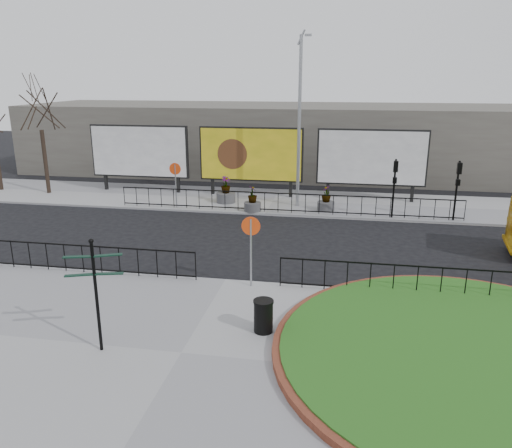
% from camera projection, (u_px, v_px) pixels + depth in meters
% --- Properties ---
extents(ground, '(90.00, 90.00, 0.00)m').
position_uv_depth(ground, '(226.00, 282.00, 17.80)').
color(ground, black).
rests_on(ground, ground).
extents(pavement_near, '(30.00, 10.00, 0.12)m').
position_uv_depth(pavement_near, '(181.00, 355.00, 13.07)').
color(pavement_near, gray).
rests_on(pavement_near, ground).
extents(pavement_far, '(44.00, 6.00, 0.12)m').
position_uv_depth(pavement_far, '(273.00, 201.00, 29.11)').
color(pavement_far, gray).
rests_on(pavement_far, ground).
extents(brick_edge, '(10.40, 10.40, 0.18)m').
position_uv_depth(brick_edge, '(475.00, 356.00, 12.71)').
color(brick_edge, brown).
rests_on(brick_edge, pavement_near).
extents(grass_lawn, '(10.00, 10.00, 0.22)m').
position_uv_depth(grass_lawn, '(475.00, 356.00, 12.71)').
color(grass_lawn, '#215316').
rests_on(grass_lawn, pavement_near).
extents(railing_near_left, '(10.00, 0.10, 1.10)m').
position_uv_depth(railing_near_left, '(65.00, 257.00, 18.33)').
color(railing_near_left, black).
rests_on(railing_near_left, pavement_near).
extents(railing_near_right, '(9.00, 0.10, 1.10)m').
position_uv_depth(railing_near_right, '(417.00, 281.00, 16.24)').
color(railing_near_right, black).
rests_on(railing_near_right, pavement_near).
extents(railing_far, '(18.00, 0.10, 1.10)m').
position_uv_depth(railing_far, '(285.00, 203.00, 26.22)').
color(railing_far, black).
rests_on(railing_far, pavement_far).
extents(speed_sign_far, '(0.64, 0.07, 2.47)m').
position_uv_depth(speed_sign_far, '(175.00, 175.00, 26.97)').
color(speed_sign_far, gray).
rests_on(speed_sign_far, pavement_far).
extents(speed_sign_near, '(0.64, 0.07, 2.47)m').
position_uv_depth(speed_sign_near, '(251.00, 236.00, 16.72)').
color(speed_sign_near, gray).
rests_on(speed_sign_near, pavement_near).
extents(billboard_left, '(6.20, 0.31, 4.10)m').
position_uv_depth(billboard_left, '(139.00, 152.00, 30.73)').
color(billboard_left, black).
rests_on(billboard_left, pavement_far).
extents(billboard_mid, '(6.20, 0.31, 4.10)m').
position_uv_depth(billboard_mid, '(251.00, 155.00, 29.56)').
color(billboard_mid, black).
rests_on(billboard_mid, pavement_far).
extents(billboard_right, '(6.20, 0.31, 4.10)m').
position_uv_depth(billboard_right, '(372.00, 158.00, 28.39)').
color(billboard_right, black).
rests_on(billboard_right, pavement_far).
extents(lamp_post, '(0.74, 0.18, 9.23)m').
position_uv_depth(lamp_post, '(299.00, 120.00, 26.56)').
color(lamp_post, gray).
rests_on(lamp_post, pavement_far).
extents(signal_pole_a, '(0.22, 0.26, 3.00)m').
position_uv_depth(signal_pole_a, '(395.00, 180.00, 24.93)').
color(signal_pole_a, black).
rests_on(signal_pole_a, pavement_far).
extents(signal_pole_b, '(0.22, 0.26, 3.00)m').
position_uv_depth(signal_pole_b, '(458.00, 182.00, 24.43)').
color(signal_pole_b, black).
rests_on(signal_pole_b, pavement_far).
extents(tree_left, '(2.00, 2.00, 7.00)m').
position_uv_depth(tree_left, '(42.00, 136.00, 29.97)').
color(tree_left, '#2D2119').
rests_on(tree_left, pavement_far).
extents(building_backdrop, '(40.00, 10.00, 5.00)m').
position_uv_depth(building_backdrop, '(292.00, 139.00, 37.86)').
color(building_backdrop, '#5E5B52').
rests_on(building_backdrop, ground).
extents(fingerpost_sign, '(1.43, 0.66, 3.10)m').
position_uv_depth(fingerpost_sign, '(95.00, 284.00, 12.67)').
color(fingerpost_sign, black).
rests_on(fingerpost_sign, pavement_near).
extents(litter_bin, '(0.58, 0.58, 0.96)m').
position_uv_depth(litter_bin, '(263.00, 316.00, 14.00)').
color(litter_bin, black).
rests_on(litter_bin, pavement_near).
extents(planter_a, '(1.07, 1.07, 1.51)m').
position_uv_depth(planter_a, '(226.00, 194.00, 28.44)').
color(planter_a, '#4C4C4F').
rests_on(planter_a, pavement_far).
extents(planter_b, '(0.90, 0.90, 1.37)m').
position_uv_depth(planter_b, '(253.00, 202.00, 26.63)').
color(planter_b, '#4C4C4F').
rests_on(planter_b, pavement_far).
extents(planter_c, '(0.92, 0.92, 1.37)m').
position_uv_depth(planter_c, '(326.00, 202.00, 26.73)').
color(planter_c, '#4C4C4F').
rests_on(planter_c, pavement_far).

